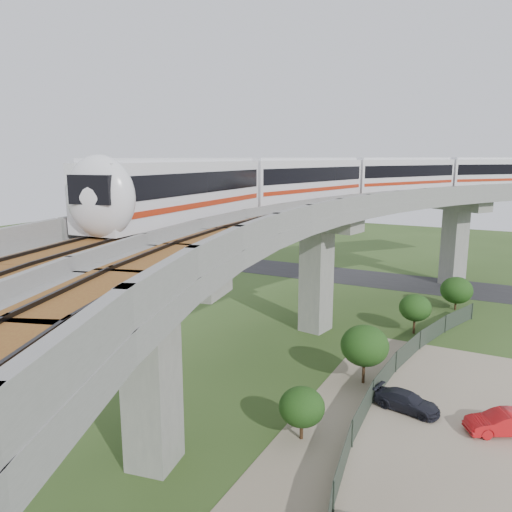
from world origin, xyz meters
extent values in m
plane|color=#30491D|center=(0.00, 0.00, 0.00)|extent=(160.00, 160.00, 0.00)
cube|color=gray|center=(14.00, -2.00, 0.02)|extent=(18.00, 26.00, 0.04)
cube|color=#232326|center=(0.00, 30.00, 0.01)|extent=(60.00, 8.00, 0.03)
cube|color=#99968E|center=(9.12, 31.80, 4.20)|extent=(2.86, 2.93, 8.40)
cube|color=#99968E|center=(9.12, 31.80, 9.00)|extent=(7.21, 5.74, 1.20)
cube|color=#99968E|center=(0.91, 10.42, 4.20)|extent=(2.35, 2.51, 8.40)
cube|color=#99968E|center=(0.91, 10.42, 9.00)|extent=(7.31, 3.58, 1.20)
cube|color=#99968E|center=(0.91, -10.42, 4.20)|extent=(2.35, 2.51, 8.40)
cube|color=#99968E|center=(0.91, -10.42, 9.00)|extent=(7.31, 3.58, 1.20)
cube|color=gray|center=(6.19, 26.54, 10.00)|extent=(16.42, 20.91, 0.80)
cube|color=gray|center=(2.33, 28.44, 10.90)|extent=(8.66, 17.08, 1.00)
cube|color=gray|center=(10.04, 24.64, 10.90)|extent=(8.66, 17.08, 1.00)
cube|color=brown|center=(4.21, 27.51, 10.46)|extent=(10.68, 18.08, 0.12)
cube|color=black|center=(4.21, 27.51, 10.58)|extent=(9.69, 17.59, 0.12)
cube|color=brown|center=(8.16, 25.56, 10.46)|extent=(10.68, 18.08, 0.12)
cube|color=black|center=(8.16, 25.56, 10.58)|extent=(9.69, 17.59, 0.12)
cube|color=gray|center=(0.70, 9.13, 10.00)|extent=(11.77, 20.03, 0.80)
cube|color=gray|center=(-3.55, 9.78, 10.90)|extent=(3.22, 18.71, 1.00)
cube|color=gray|center=(4.95, 8.47, 10.90)|extent=(3.22, 18.71, 1.00)
cube|color=brown|center=(-1.48, 9.46, 10.46)|extent=(5.44, 19.05, 0.12)
cube|color=black|center=(-1.48, 9.46, 10.58)|extent=(4.35, 18.88, 0.12)
cube|color=brown|center=(2.87, 8.79, 10.46)|extent=(5.44, 19.05, 0.12)
cube|color=black|center=(2.87, 8.79, 10.58)|extent=(4.35, 18.88, 0.12)
cube|color=gray|center=(0.70, -9.13, 10.00)|extent=(11.77, 20.03, 0.80)
cube|color=gray|center=(-3.55, -9.78, 10.90)|extent=(3.22, 18.71, 1.00)
cube|color=gray|center=(4.95, -8.47, 10.90)|extent=(3.22, 18.71, 1.00)
cube|color=brown|center=(-1.48, -9.46, 10.46)|extent=(5.44, 19.05, 0.12)
cube|color=black|center=(-1.48, -9.46, 10.58)|extent=(4.35, 18.88, 0.12)
cube|color=brown|center=(2.87, -8.79, 10.46)|extent=(5.44, 19.05, 0.12)
cube|color=black|center=(2.87, -8.79, 10.58)|extent=(4.35, 18.88, 0.12)
cube|color=silver|center=(-2.10, -3.47, 12.24)|extent=(3.53, 15.13, 3.20)
cube|color=silver|center=(-2.10, -3.47, 13.94)|extent=(2.95, 14.35, 0.22)
cube|color=black|center=(-2.10, -3.47, 12.69)|extent=(3.56, 14.53, 1.15)
cube|color=#B22B11|center=(-2.10, -3.47, 11.49)|extent=(3.56, 14.53, 0.30)
cube|color=black|center=(-2.10, -3.47, 10.78)|extent=(2.61, 12.84, 0.28)
cube|color=silver|center=(-1.02, 12.05, 12.24)|extent=(5.55, 15.24, 3.20)
cube|color=silver|center=(-1.02, 12.05, 13.94)|extent=(4.88, 14.40, 0.22)
cube|color=black|center=(-1.02, 12.05, 12.69)|extent=(5.50, 14.66, 1.15)
cube|color=#B22B11|center=(-1.02, 12.05, 11.49)|extent=(5.50, 14.66, 0.30)
cube|color=black|center=(-1.02, 12.05, 10.78)|extent=(4.33, 12.88, 0.28)
cube|color=silver|center=(3.88, 26.82, 12.24)|extent=(8.90, 14.70, 3.20)
cube|color=silver|center=(3.88, 26.82, 13.94)|extent=(8.09, 13.79, 0.22)
cube|color=black|center=(3.88, 26.82, 12.69)|extent=(8.70, 14.18, 1.15)
cube|color=#B22B11|center=(3.88, 26.82, 11.49)|extent=(8.70, 14.18, 0.30)
cube|color=black|center=(3.88, 26.82, 10.78)|extent=(7.21, 12.32, 0.28)
cube|color=silver|center=(12.29, 39.91, 12.24)|extent=(11.69, 13.24, 3.20)
cube|color=silver|center=(12.29, 39.91, 13.94)|extent=(10.80, 12.32, 0.22)
cube|color=black|center=(12.29, 39.91, 12.69)|extent=(11.36, 12.82, 1.15)
cube|color=#B22B11|center=(12.29, 39.91, 11.49)|extent=(11.36, 12.82, 0.30)
cube|color=black|center=(12.29, 39.91, 10.78)|extent=(9.64, 11.00, 0.28)
ellipsoid|color=silver|center=(-1.28, -10.68, 12.39)|extent=(3.59, 2.36, 3.64)
cylinder|color=#2D382D|center=(12.25, 19.29, 0.75)|extent=(0.08, 0.08, 1.50)
cube|color=#2D382D|center=(11.38, 16.98, 0.75)|extent=(1.69, 4.77, 1.40)
cylinder|color=#2D382D|center=(10.62, 14.63, 0.75)|extent=(0.08, 0.08, 1.50)
cube|color=#2D382D|center=(9.98, 12.24, 0.75)|extent=(1.23, 4.91, 1.40)
cylinder|color=#2D382D|center=(9.45, 9.83, 0.75)|extent=(0.08, 0.08, 1.50)
cube|color=#2D382D|center=(9.03, 7.39, 0.75)|extent=(0.75, 4.99, 1.40)
cylinder|color=#2D382D|center=(8.74, 4.94, 0.75)|extent=(0.08, 0.08, 1.50)
cube|color=#2D382D|center=(8.56, 2.47, 0.75)|extent=(0.27, 5.04, 1.40)
cylinder|color=#2D382D|center=(8.50, 0.00, 0.75)|extent=(0.08, 0.08, 1.50)
cube|color=#2D382D|center=(8.56, -2.47, 0.75)|extent=(0.27, 5.04, 1.40)
cylinder|color=#2D382D|center=(8.74, -4.94, 0.75)|extent=(0.08, 0.08, 1.50)
cube|color=#2D382D|center=(9.03, -7.39, 0.75)|extent=(0.75, 4.99, 1.40)
cylinder|color=#2D382D|center=(9.45, -9.83, 0.75)|extent=(0.08, 0.08, 1.50)
cylinder|color=#382314|center=(10.61, 21.71, 0.50)|extent=(0.18, 0.18, 1.01)
ellipsoid|color=#143711|center=(10.61, 21.71, 1.88)|extent=(2.92, 2.92, 2.49)
cylinder|color=#382314|center=(8.36, 13.25, 0.71)|extent=(0.18, 0.18, 1.41)
ellipsoid|color=#143711|center=(8.36, 13.25, 2.18)|extent=(2.55, 2.55, 2.17)
cylinder|color=#382314|center=(7.24, 2.35, 0.82)|extent=(0.18, 0.18, 1.63)
ellipsoid|color=#143711|center=(7.24, 2.35, 2.53)|extent=(3.00, 3.00, 2.55)
cylinder|color=#382314|center=(6.21, -5.38, 0.55)|extent=(0.18, 0.18, 1.09)
ellipsoid|color=#143711|center=(6.21, -5.38, 1.79)|extent=(2.33, 2.33, 1.98)
imported|color=#B71015|center=(15.23, -0.13, 0.65)|extent=(3.86, 2.95, 1.22)
imported|color=black|center=(10.37, 0.06, 0.57)|extent=(3.90, 2.18, 1.07)
camera|label=1|loc=(14.85, -26.88, 14.09)|focal=35.00mm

